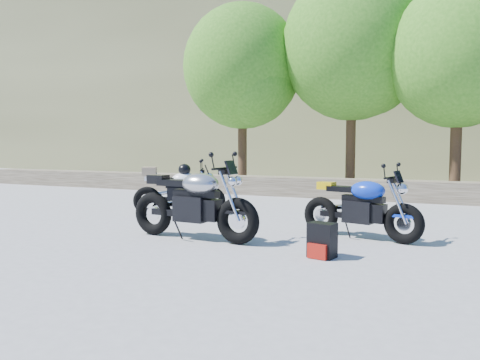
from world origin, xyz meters
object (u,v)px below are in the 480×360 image
at_px(silver_bike, 194,204).
at_px(blue_bike, 361,208).
at_px(white_bike, 179,190).
at_px(backpack, 322,241).

xyz_separation_m(silver_bike, blue_bike, (2.16, 1.04, -0.06)).
height_order(silver_bike, blue_bike, silver_bike).
bearing_deg(white_bike, silver_bike, -79.32).
bearing_deg(silver_bike, backpack, -5.44).
distance_m(blue_bike, backpack, 1.40).
bearing_deg(blue_bike, silver_bike, -140.25).
distance_m(silver_bike, blue_bike, 2.40).
distance_m(silver_bike, backpack, 1.98).
relative_size(silver_bike, backpack, 4.98).
xyz_separation_m(silver_bike, white_bike, (-1.45, 1.95, -0.02)).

